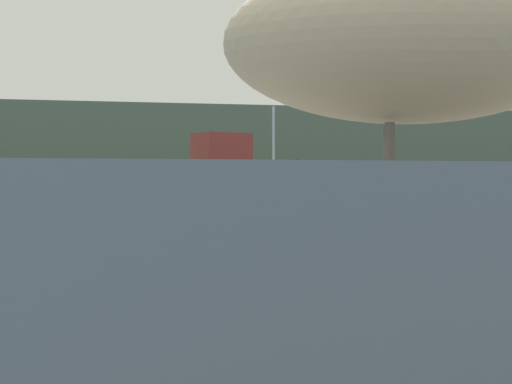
{
  "coord_description": "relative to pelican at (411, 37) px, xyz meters",
  "views": [
    {
      "loc": [
        -0.62,
        -2.69,
        0.81
      ],
      "look_at": [
        4.14,
        17.59,
        0.63
      ],
      "focal_mm": 59.57,
      "sensor_mm": 36.0,
      "label": 1
    }
  ],
  "objects": [
    {
      "name": "pelican",
      "position": [
        0.0,
        0.0,
        0.0
      ],
      "size": [
        1.5,
        0.89,
        0.97
      ],
      "rotation": [
        0.0,
        0.0,
        -0.35
      ],
      "color": "gray",
      "rests_on": "pier_dock"
    },
    {
      "name": "pier_dock",
      "position": [
        -0.01,
        0.0,
        -0.85
      ],
      "size": [
        2.46,
        2.43,
        0.85
      ],
      "primitive_type": "cube",
      "color": "slate",
      "rests_on": "ground"
    },
    {
      "name": "fishing_boat_green",
      "position": [
        6.46,
        35.07,
        -0.23
      ],
      "size": [
        8.02,
        4.63,
        4.49
      ],
      "rotation": [
        0.0,
        0.0,
        0.33
      ],
      "color": "#1E8C4C",
      "rests_on": "ground"
    },
    {
      "name": "hillside_backdrop",
      "position": [
        -0.46,
        74.92,
        2.5
      ],
      "size": [
        140.0,
        16.35,
        7.54
      ],
      "primitive_type": "cube",
      "color": "#5B664C",
      "rests_on": "ground"
    }
  ]
}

